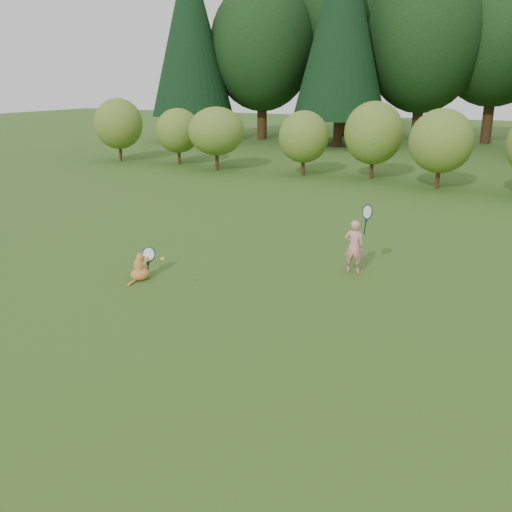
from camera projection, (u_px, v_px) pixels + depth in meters
The scene contains 5 objects.
ground at pixel (223, 307), 9.47m from camera, with size 100.00×100.00×0.00m, color #304D15.
shrub_row at pixel (410, 145), 20.07m from camera, with size 28.00×3.00×2.80m, color #576A21, non-canonical shape.
child at pixel (354, 245), 11.02m from camera, with size 0.61×0.39×1.57m.
cat at pixel (140, 266), 10.70m from camera, with size 0.44×0.80×0.70m.
tennis_ball at pixel (163, 259), 9.63m from camera, with size 0.07×0.07×0.07m.
Camera 1 is at (4.53, -7.55, 3.63)m, focal length 40.00 mm.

